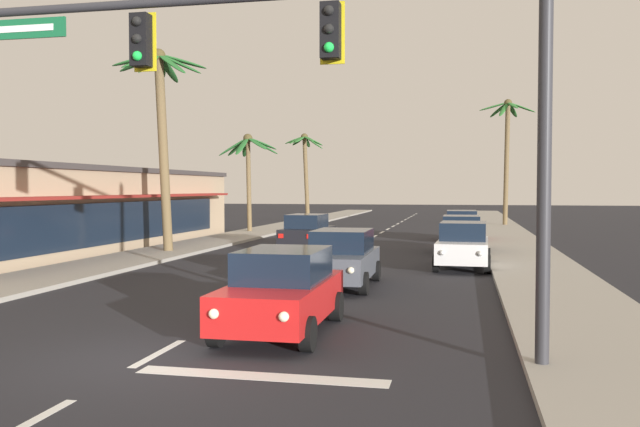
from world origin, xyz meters
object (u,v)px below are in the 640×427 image
palm_left_farthest (305,158)px  sedan_parked_far_kerb (463,245)px  palm_right_farthest (507,139)px  storefront_strip_left (47,209)px  sedan_parked_mid_kerb (461,234)px  sedan_oncoming_far (307,232)px  sedan_third_in_queue (342,258)px  palm_left_second (161,112)px  sedan_lead_at_stop_bar (282,290)px  traffic_signal_mast (337,66)px  palm_left_third (249,158)px  sedan_parked_nearest_kerb (462,225)px

palm_left_farthest → sedan_parked_far_kerb: bearing=-66.7°
palm_right_farthest → storefront_strip_left: bearing=-130.7°
sedan_parked_mid_kerb → storefront_strip_left: (-18.64, -3.25, 1.10)m
sedan_oncoming_far → sedan_parked_mid_kerb: 7.18m
sedan_oncoming_far → storefront_strip_left: (-11.47, -3.53, 1.10)m
sedan_parked_mid_kerb → palm_right_farthest: (3.28, 22.20, 5.79)m
sedan_parked_mid_kerb → sedan_oncoming_far: bearing=177.8°
sedan_third_in_queue → palm_right_farthest: size_ratio=0.46×
sedan_third_in_queue → palm_left_second: bearing=139.4°
sedan_parked_mid_kerb → palm_left_farthest: (-13.06, 24.64, 4.63)m
sedan_lead_at_stop_bar → palm_left_farthest: (-9.58, 42.39, 4.63)m
sedan_parked_far_kerb → palm_left_farthest: 33.54m
sedan_oncoming_far → sedan_lead_at_stop_bar: bearing=-78.4°
sedan_parked_mid_kerb → sedan_parked_far_kerb: size_ratio=0.99×
sedan_third_in_queue → storefront_strip_left: (-15.21, 8.01, 1.10)m
traffic_signal_mast → palm_left_third: 32.67m
traffic_signal_mast → palm_left_farthest: size_ratio=1.42×
sedan_third_in_queue → sedan_parked_mid_kerb: same height
sedan_third_in_queue → traffic_signal_mast: bearing=-80.4°
sedan_oncoming_far → palm_left_farthest: (-5.89, 24.37, 4.63)m
sedan_third_in_queue → sedan_oncoming_far: (-3.74, 11.54, 0.00)m
sedan_lead_at_stop_bar → storefront_strip_left: (-15.16, 14.49, 1.10)m
sedan_parked_nearest_kerb → palm_left_farthest: 22.27m
sedan_parked_far_kerb → storefront_strip_left: (-18.72, 2.62, 1.10)m
palm_left_farthest → sedan_oncoming_far: bearing=-76.4°
sedan_parked_nearest_kerb → palm_left_farthest: palm_left_farthest is taller
palm_left_second → palm_left_third: size_ratio=1.41×
sedan_oncoming_far → palm_right_farthest: 24.97m
sedan_oncoming_far → palm_right_farthest: size_ratio=0.46×
sedan_third_in_queue → sedan_parked_far_kerb: same height
sedan_oncoming_far → sedan_parked_far_kerb: same height
sedan_lead_at_stop_bar → sedan_parked_mid_kerb: bearing=78.9°
palm_left_second → palm_left_farthest: size_ratio=1.20×
traffic_signal_mast → palm_left_second: (-11.06, 16.68, 1.37)m
sedan_third_in_queue → sedan_parked_nearest_kerb: (3.42, 18.48, 0.00)m
sedan_parked_mid_kerb → sedan_lead_at_stop_bar: bearing=-101.1°
storefront_strip_left → sedan_oncoming_far: bearing=17.1°
sedan_parked_nearest_kerb → sedan_oncoming_far: bearing=-135.9°
sedan_third_in_queue → palm_left_third: 24.66m
sedan_third_in_queue → palm_left_farthest: bearing=105.0°
sedan_lead_at_stop_bar → traffic_signal_mast: bearing=-52.8°
sedan_third_in_queue → palm_left_second: palm_left_second is taller
sedan_parked_nearest_kerb → palm_left_second: palm_left_second is taller
palm_left_farthest → sedan_lead_at_stop_bar: bearing=-77.3°
palm_right_farthest → sedan_third_in_queue: bearing=-101.3°
sedan_oncoming_far → palm_left_farthest: 25.50m
palm_right_farthest → storefront_strip_left: 33.92m
storefront_strip_left → sedan_third_in_queue: bearing=-27.8°
palm_left_second → palm_right_farthest: palm_right_farthest is taller
sedan_lead_at_stop_bar → sedan_parked_nearest_kerb: bearing=82.1°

